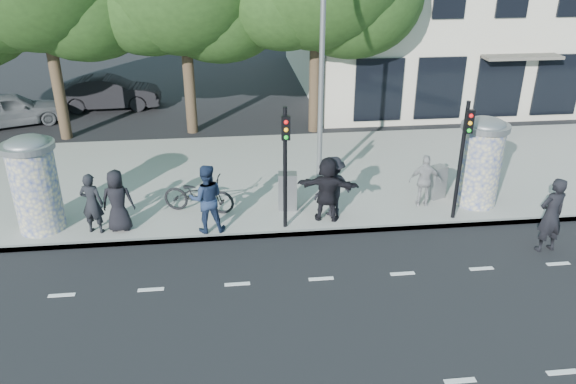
{
  "coord_description": "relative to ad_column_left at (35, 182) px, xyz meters",
  "views": [
    {
      "loc": [
        -2.04,
        -9.71,
        7.55
      ],
      "look_at": [
        -0.56,
        3.5,
        1.35
      ],
      "focal_mm": 35.0,
      "sensor_mm": 36.0,
      "label": 1
    }
  ],
  "objects": [
    {
      "name": "car_mid",
      "position": [
        -0.24,
        12.04,
        -0.78
      ],
      "size": [
        1.77,
        4.65,
        1.51
      ],
      "primitive_type": "imported",
      "rotation": [
        0.0,
        0.0,
        1.61
      ],
      "color": "black",
      "rests_on": "ground"
    },
    {
      "name": "ped_e",
      "position": [
        10.79,
        0.2,
        -0.6
      ],
      "size": [
        0.99,
        0.66,
        1.58
      ],
      "primitive_type": "imported",
      "rotation": [
        0.0,
        0.0,
        2.99
      ],
      "color": "gray",
      "rests_on": "sidewalk"
    },
    {
      "name": "ped_a",
      "position": [
        2.13,
        -0.34,
        -0.52
      ],
      "size": [
        0.86,
        0.57,
        1.74
      ],
      "primitive_type": "imported",
      "rotation": [
        0.0,
        0.0,
        3.12
      ],
      "color": "black",
      "rests_on": "sidewalk"
    },
    {
      "name": "cabinet_left",
      "position": [
        6.78,
        0.43,
        -0.83
      ],
      "size": [
        0.57,
        0.44,
        1.12
      ],
      "primitive_type": "cube",
      "rotation": [
        0.0,
        0.0,
        -0.1
      ],
      "color": "slate",
      "rests_on": "sidewalk"
    },
    {
      "name": "ad_column_right",
      "position": [
        12.4,
        0.2,
        0.0
      ],
      "size": [
        1.36,
        1.36,
        2.65
      ],
      "color": "beige",
      "rests_on": "sidewalk"
    },
    {
      "name": "traffic_pole_near",
      "position": [
        6.6,
        -0.71,
        0.69
      ],
      "size": [
        0.22,
        0.31,
        3.4
      ],
      "color": "black",
      "rests_on": "sidewalk"
    },
    {
      "name": "lane_dash_far",
      "position": [
        7.2,
        -3.1,
        -1.53
      ],
      "size": [
        32.0,
        0.12,
        0.01
      ],
      "primitive_type": "cube",
      "color": "silver",
      "rests_on": "ground"
    },
    {
      "name": "car_left",
      "position": [
        -3.93,
        9.93,
        -0.83
      ],
      "size": [
        3.03,
        4.46,
        1.41
      ],
      "primitive_type": "imported",
      "rotation": [
        0.0,
        0.0,
        1.93
      ],
      "color": "slate",
      "rests_on": "ground"
    },
    {
      "name": "ped_c",
      "position": [
        4.5,
        -0.65,
        -0.43
      ],
      "size": [
        0.95,
        0.76,
        1.91
      ],
      "primitive_type": "imported",
      "rotation": [
        0.0,
        0.0,
        3.18
      ],
      "color": "#1B2843",
      "rests_on": "sidewalk"
    },
    {
      "name": "cabinet_right",
      "position": [
        11.36,
        0.69,
        -0.88
      ],
      "size": [
        0.59,
        0.52,
        1.01
      ],
      "primitive_type": "cube",
      "rotation": [
        0.0,
        0.0,
        0.41
      ],
      "color": "gray",
      "rests_on": "sidewalk"
    },
    {
      "name": "street_lamp",
      "position": [
        8.0,
        2.13,
        3.26
      ],
      "size": [
        0.25,
        0.93,
        8.0
      ],
      "color": "slate",
      "rests_on": "sidewalk"
    },
    {
      "name": "ped_f",
      "position": [
        7.8,
        -0.35,
        -0.46
      ],
      "size": [
        1.83,
        1.05,
        1.86
      ],
      "primitive_type": "imported",
      "rotation": [
        0.0,
        0.0,
        2.87
      ],
      "color": "black",
      "rests_on": "sidewalk"
    },
    {
      "name": "ped_d",
      "position": [
        8.02,
        -0.07,
        -0.51
      ],
      "size": [
        1.29,
        1.01,
        1.76
      ],
      "primitive_type": "imported",
      "rotation": [
        0.0,
        0.0,
        3.5
      ],
      "color": "black",
      "rests_on": "sidewalk"
    },
    {
      "name": "bicycle",
      "position": [
        4.23,
        0.53,
        -0.84
      ],
      "size": [
        1.28,
        2.21,
        1.1
      ],
      "primitive_type": "imported",
      "rotation": [
        0.0,
        0.0,
        1.29
      ],
      "color": "black",
      "rests_on": "sidewalk"
    },
    {
      "name": "ad_column_left",
      "position": [
        0.0,
        0.0,
        0.0
      ],
      "size": [
        1.36,
        1.36,
        2.65
      ],
      "color": "beige",
      "rests_on": "sidewalk"
    },
    {
      "name": "ped_b",
      "position": [
        1.48,
        -0.38,
        -0.54
      ],
      "size": [
        0.7,
        0.54,
        1.7
      ],
      "primitive_type": "imported",
      "rotation": [
        0.0,
        0.0,
        2.91
      ],
      "color": "black",
      "rests_on": "sidewalk"
    },
    {
      "name": "sidewalk",
      "position": [
        7.2,
        3.0,
        -1.46
      ],
      "size": [
        40.0,
        8.0,
        0.15
      ],
      "primitive_type": "cube",
      "color": "gray",
      "rests_on": "ground"
    },
    {
      "name": "man_road",
      "position": [
        13.2,
        -2.4,
        -0.52
      ],
      "size": [
        0.82,
        0.62,
        2.03
      ],
      "primitive_type": "imported",
      "rotation": [
        0.0,
        0.0,
        3.33
      ],
      "color": "black",
      "rests_on": "ground"
    },
    {
      "name": "traffic_pole_far",
      "position": [
        11.4,
        -0.71,
        0.69
      ],
      "size": [
        0.22,
        0.31,
        3.4
      ],
      "color": "black",
      "rests_on": "sidewalk"
    },
    {
      "name": "ground",
      "position": [
        7.2,
        -4.5,
        -1.54
      ],
      "size": [
        120.0,
        120.0,
        0.0
      ],
      "primitive_type": "plane",
      "color": "black",
      "rests_on": "ground"
    },
    {
      "name": "curb",
      "position": [
        7.2,
        -0.95,
        -1.46
      ],
      "size": [
        40.0,
        0.1,
        0.16
      ],
      "primitive_type": "cube",
      "color": "slate",
      "rests_on": "ground"
    }
  ]
}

